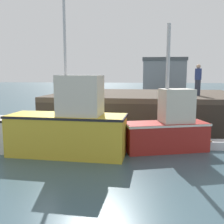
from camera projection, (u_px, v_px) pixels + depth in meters
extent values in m
cube|color=#38515B|center=(69.00, 150.00, 10.27)|extent=(120.00, 160.00, 0.10)
cube|color=#473D33|center=(145.00, 95.00, 15.54)|extent=(10.56, 7.48, 0.25)
cube|color=#312A23|center=(144.00, 120.00, 12.12)|extent=(10.56, 0.24, 1.55)
cylinder|color=#312A23|center=(45.00, 118.00, 12.86)|extent=(0.34, 0.34, 1.55)
cylinder|color=#312A23|center=(144.00, 120.00, 12.22)|extent=(0.34, 0.34, 1.55)
cylinder|color=#312A23|center=(103.00, 103.00, 19.54)|extent=(0.34, 0.34, 1.55)
cylinder|color=#312A23|center=(189.00, 104.00, 18.72)|extent=(0.34, 0.34, 1.55)
cylinder|color=#312A23|center=(94.00, 119.00, 12.54)|extent=(4.92, 0.17, 1.40)
cube|color=gold|center=(67.00, 135.00, 9.35)|extent=(4.21, 1.58, 1.48)
cube|color=black|center=(67.00, 116.00, 9.25)|extent=(4.30, 1.61, 0.08)
cube|color=beige|center=(80.00, 95.00, 9.06)|extent=(1.51, 1.26, 1.39)
cylinder|color=#B7B7BC|center=(64.00, 31.00, 8.82)|extent=(0.09, 0.09, 3.00)
cube|color=maroon|center=(166.00, 136.00, 9.93)|extent=(3.29, 2.00, 1.09)
cube|color=silver|center=(166.00, 124.00, 9.86)|extent=(3.36, 2.04, 0.08)
cube|color=beige|center=(176.00, 106.00, 9.83)|extent=(1.38, 1.21, 1.27)
cylinder|color=#B7B7BC|center=(168.00, 57.00, 9.50)|extent=(0.13, 0.13, 2.36)
cube|color=silver|center=(208.00, 144.00, 10.23)|extent=(1.62, 0.71, 0.32)
cube|color=#7F6647|center=(209.00, 140.00, 10.20)|extent=(0.15, 0.52, 0.04)
cylinder|color=#2D3342|center=(198.00, 88.00, 13.55)|extent=(0.29, 0.29, 0.82)
cylinder|color=navy|center=(198.00, 74.00, 13.45)|extent=(0.34, 0.34, 0.58)
sphere|color=tan|center=(199.00, 66.00, 13.39)|extent=(0.22, 0.22, 0.22)
cube|color=gray|center=(164.00, 77.00, 40.71)|extent=(6.34, 4.88, 4.90)
cube|color=#494C4F|center=(164.00, 60.00, 40.32)|extent=(6.59, 5.07, 0.50)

